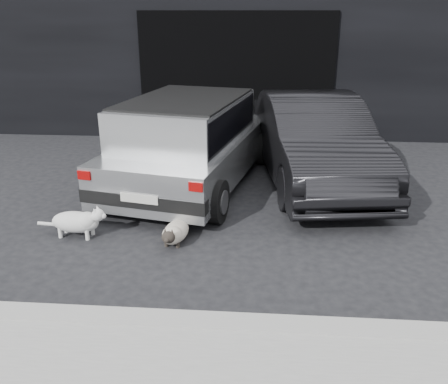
# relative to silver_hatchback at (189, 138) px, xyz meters

# --- Properties ---
(ground) EXTENTS (80.00, 80.00, 0.00)m
(ground) POSITION_rel_silver_hatchback_xyz_m (-0.44, -1.07, -0.76)
(ground) COLOR black
(ground) RESTS_ON ground
(building_facade) EXTENTS (34.00, 4.00, 5.00)m
(building_facade) POSITION_rel_silver_hatchback_xyz_m (0.56, 4.93, 1.74)
(building_facade) COLOR black
(building_facade) RESTS_ON ground
(garage_opening) EXTENTS (4.00, 0.10, 2.60)m
(garage_opening) POSITION_rel_silver_hatchback_xyz_m (0.56, 2.92, 0.54)
(garage_opening) COLOR black
(garage_opening) RESTS_ON ground
(curb) EXTENTS (18.00, 0.25, 0.12)m
(curb) POSITION_rel_silver_hatchback_xyz_m (0.56, -3.67, -0.70)
(curb) COLOR #999893
(curb) RESTS_ON ground
(silver_hatchback) EXTENTS (2.47, 4.05, 1.40)m
(silver_hatchback) POSITION_rel_silver_hatchback_xyz_m (0.00, 0.00, 0.00)
(silver_hatchback) COLOR #AEB0B3
(silver_hatchback) RESTS_ON ground
(second_car) EXTENTS (2.00, 4.30, 1.36)m
(second_car) POSITION_rel_silver_hatchback_xyz_m (1.94, 0.34, -0.08)
(second_car) COLOR black
(second_car) RESTS_ON ground
(cat_siamese) EXTENTS (0.35, 0.84, 0.29)m
(cat_siamese) POSITION_rel_silver_hatchback_xyz_m (0.11, -2.03, -0.63)
(cat_siamese) COLOR beige
(cat_siamese) RESTS_ON ground
(cat_white) EXTENTS (0.89, 0.35, 0.41)m
(cat_white) POSITION_rel_silver_hatchback_xyz_m (-1.09, -1.95, -0.56)
(cat_white) COLOR silver
(cat_white) RESTS_ON ground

